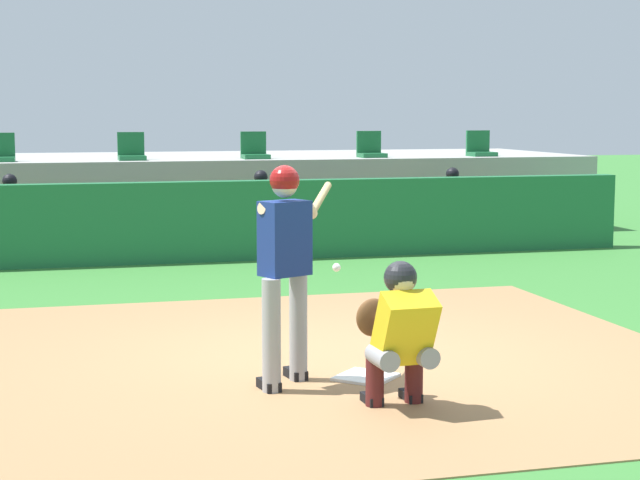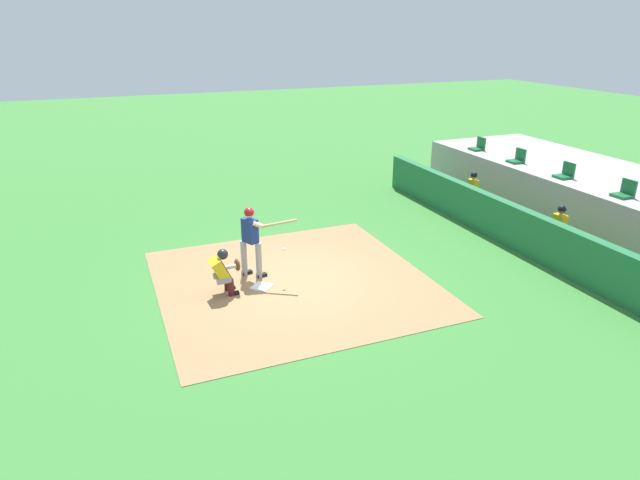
{
  "view_description": "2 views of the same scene",
  "coord_description": "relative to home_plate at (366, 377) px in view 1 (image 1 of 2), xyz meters",
  "views": [
    {
      "loc": [
        -2.54,
        -8.93,
        2.22
      ],
      "look_at": [
        0.0,
        0.7,
        1.0
      ],
      "focal_mm": 58.58,
      "sensor_mm": 36.0,
      "label": 1
    },
    {
      "loc": [
        11.4,
        -3.92,
        5.89
      ],
      "look_at": [
        0.0,
        0.7,
        1.0
      ],
      "focal_mm": 30.69,
      "sensor_mm": 36.0,
      "label": 2
    }
  ],
  "objects": [
    {
      "name": "ground_plane",
      "position": [
        0.0,
        0.8,
        -0.02
      ],
      "size": [
        80.0,
        80.0,
        0.0
      ],
      "primitive_type": "plane",
      "color": "#387A33"
    },
    {
      "name": "dirt_infield",
      "position": [
        0.0,
        0.8,
        -0.02
      ],
      "size": [
        6.4,
        6.4,
        0.01
      ],
      "primitive_type": "cube",
      "color": "#9E754C",
      "rests_on": "ground"
    },
    {
      "name": "home_plate",
      "position": [
        0.0,
        0.0,
        0.0
      ],
      "size": [
        0.62,
        0.62,
        0.02
      ],
      "primitive_type": "cube",
      "rotation": [
        0.0,
        0.0,
        0.79
      ],
      "color": "white",
      "rests_on": "dirt_infield"
    },
    {
      "name": "batter_at_plate",
      "position": [
        -0.68,
        -0.02,
        1.01
      ],
      "size": [
        0.9,
        1.24,
        1.8
      ],
      "color": "#99999E",
      "rests_on": "ground"
    },
    {
      "name": "catcher_crouched",
      "position": [
        -0.02,
        -0.88,
        0.59
      ],
      "size": [
        0.5,
        1.85,
        1.13
      ],
      "color": "gray",
      "rests_on": "ground"
    },
    {
      "name": "dugout_wall",
      "position": [
        0.0,
        7.3,
        0.58
      ],
      "size": [
        13.0,
        0.3,
        1.2
      ],
      "primitive_type": "cube",
      "color": "#1E6638",
      "rests_on": "ground"
    },
    {
      "name": "dugout_bench",
      "position": [
        0.0,
        8.3,
        0.2
      ],
      "size": [
        11.8,
        0.44,
        0.45
      ],
      "primitive_type": "cube",
      "color": "olive",
      "rests_on": "ground"
    },
    {
      "name": "dugout_player_0",
      "position": [
        -3.06,
        8.14,
        0.65
      ],
      "size": [
        0.49,
        0.7,
        1.3
      ],
      "color": "#939399",
      "rests_on": "ground"
    },
    {
      "name": "dugout_player_1",
      "position": [
        0.8,
        8.14,
        0.65
      ],
      "size": [
        0.49,
        0.7,
        1.3
      ],
      "color": "#939399",
      "rests_on": "ground"
    },
    {
      "name": "dugout_player_2",
      "position": [
        4.09,
        8.14,
        0.65
      ],
      "size": [
        0.49,
        0.7,
        1.3
      ],
      "color": "#939399",
      "rests_on": "ground"
    },
    {
      "name": "stands_platform",
      "position": [
        0.0,
        11.7,
        0.68
      ],
      "size": [
        15.0,
        4.4,
        1.4
      ],
      "primitive_type": "cube",
      "color": "#9E9E99",
      "rests_on": "ground"
    },
    {
      "name": "stadium_seat_1",
      "position": [
        -3.25,
        10.18,
        1.51
      ],
      "size": [
        0.46,
        0.46,
        0.48
      ],
      "color": "#196033",
      "rests_on": "stands_platform"
    },
    {
      "name": "stadium_seat_2",
      "position": [
        -1.08,
        10.18,
        1.51
      ],
      "size": [
        0.46,
        0.46,
        0.48
      ],
      "color": "#196033",
      "rests_on": "stands_platform"
    },
    {
      "name": "stadium_seat_3",
      "position": [
        1.08,
        10.18,
        1.51
      ],
      "size": [
        0.46,
        0.46,
        0.48
      ],
      "color": "#196033",
      "rests_on": "stands_platform"
    },
    {
      "name": "stadium_seat_4",
      "position": [
        3.25,
        10.18,
        1.51
      ],
      "size": [
        0.46,
        0.46,
        0.48
      ],
      "color": "#196033",
      "rests_on": "stands_platform"
    },
    {
      "name": "stadium_seat_5",
      "position": [
        5.42,
        10.18,
        1.51
      ],
      "size": [
        0.46,
        0.46,
        0.48
      ],
      "color": "#196033",
      "rests_on": "stands_platform"
    }
  ]
}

